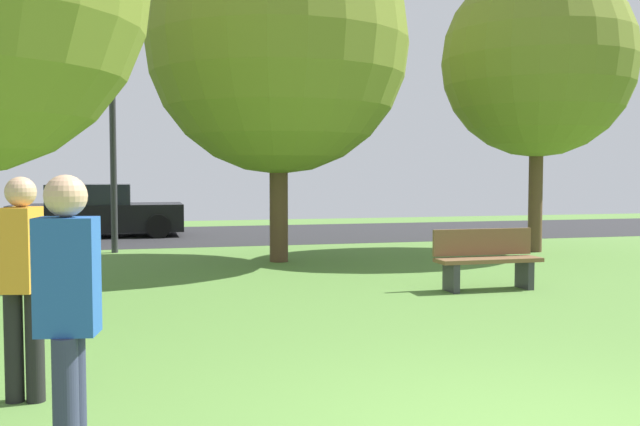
% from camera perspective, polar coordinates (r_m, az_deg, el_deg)
% --- Properties ---
extents(road_strip, '(44.00, 6.40, 0.01)m').
position_cam_1_polar(road_strip, '(20.11, -7.22, -1.73)').
color(road_strip, '#28282B').
rests_on(road_strip, ground_plane).
extents(maple_tree_far, '(4.18, 4.18, 6.26)m').
position_cam_1_polar(maple_tree_far, '(16.53, 17.04, 11.51)').
color(maple_tree_far, brown).
rests_on(maple_tree_far, ground_plane).
extents(oak_tree_center, '(5.06, 5.06, 6.78)m').
position_cam_1_polar(oak_tree_center, '(14.15, -3.36, 13.39)').
color(oak_tree_center, brown).
rests_on(oak_tree_center, ground_plane).
extents(person_thrower, '(0.35, 0.30, 1.75)m').
position_cam_1_polar(person_thrower, '(4.20, -19.52, -7.70)').
color(person_thrower, '#2D334C').
rests_on(person_thrower, ground_plane).
extents(person_bystander, '(0.30, 0.36, 1.72)m').
position_cam_1_polar(person_bystander, '(5.88, -22.69, -4.79)').
color(person_bystander, black).
rests_on(person_bystander, ground_plane).
extents(parked_car_black, '(4.47, 1.99, 1.43)m').
position_cam_1_polar(parked_car_black, '(20.25, -17.46, 0.03)').
color(parked_car_black, black).
rests_on(parked_car_black, ground_plane).
extents(park_bench, '(1.60, 0.45, 0.90)m').
position_cam_1_polar(park_bench, '(10.97, 13.17, -3.57)').
color(park_bench, brown).
rests_on(park_bench, ground_plane).
extents(street_lamp_post, '(0.14, 0.14, 4.50)m').
position_cam_1_polar(street_lamp_post, '(16.10, -16.23, 4.92)').
color(street_lamp_post, '#2D2D33').
rests_on(street_lamp_post, ground_plane).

